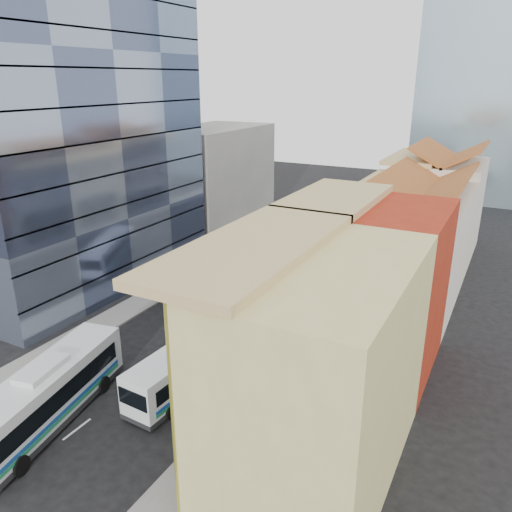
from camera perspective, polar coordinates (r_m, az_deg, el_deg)
The scene contains 13 objects.
ground at distance 33.52m, azimuth -21.09°, elevation -18.94°, with size 200.00×200.00×0.00m, color black.
sidewalk_right at distance 44.94m, azimuth 8.24°, elevation -7.15°, with size 3.00×90.00×0.15m, color slate.
sidewalk_left at distance 52.41m, azimuth -9.50°, elevation -3.18°, with size 3.00×90.00×0.15m, color slate.
shophouse_tan at distance 26.45m, azimuth 7.37°, elevation -13.00°, with size 8.00×14.00×12.00m, color #D2C479.
shophouse_red at distance 36.72m, azimuth 14.08°, elevation -3.70°, with size 8.00×10.00×12.00m, color #9A2611.
shophouse_cream_near at distance 45.78m, azimuth 16.96°, elevation -0.60°, with size 8.00×9.00×10.00m, color beige.
shophouse_cream_mid at distance 54.25m, azimuth 18.90°, elevation 2.33°, with size 8.00×9.00×10.00m, color beige.
shophouse_cream_far at distance 64.19m, azimuth 20.58°, elevation 5.19°, with size 8.00×12.00×11.00m, color beige.
office_tower at distance 52.24m, azimuth -20.16°, elevation 12.82°, with size 12.00×26.00×30.00m, color #3F4864.
office_block_far at distance 70.30m, azimuth -4.89°, elevation 8.80°, with size 10.00×18.00×14.00m, color gray.
bus_left_near at distance 34.05m, azimuth -22.89°, elevation -14.35°, with size 2.96×12.62×4.05m, color silver, non-canonical shape.
bus_left_far at distance 50.15m, azimuth -4.40°, elevation -1.97°, with size 2.54×10.85×3.48m, color silver, non-canonical shape.
bus_right at distance 35.39m, azimuth -7.52°, elevation -11.90°, with size 2.59×11.06×3.55m, color silver, non-canonical shape.
Camera 1 is at (21.39, -16.04, 20.22)m, focal length 35.00 mm.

